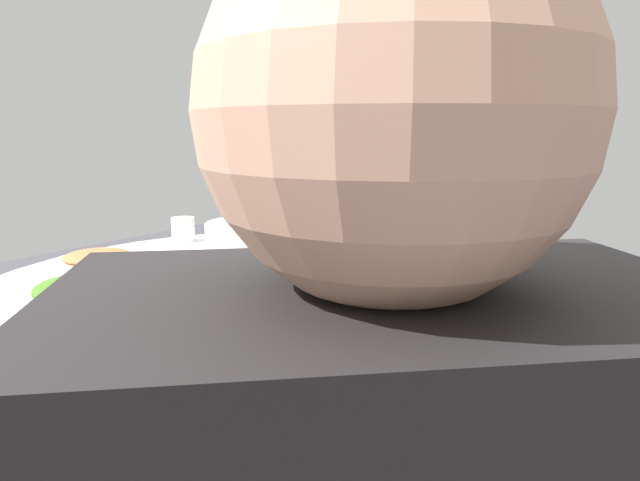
% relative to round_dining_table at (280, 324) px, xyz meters
% --- Properties ---
extents(round_dining_table, '(1.34, 1.34, 0.76)m').
position_rel_round_dining_table_xyz_m(round_dining_table, '(0.00, 0.00, 0.00)').
color(round_dining_table, '#99999E').
rests_on(round_dining_table, ground).
extents(rice_bowl, '(0.31, 0.31, 0.09)m').
position_rel_round_dining_table_xyz_m(rice_bowl, '(-0.26, 0.25, 0.13)').
color(rice_bowl, '#B2B5BA').
rests_on(rice_bowl, round_dining_table).
extents(soup_bowl, '(0.30, 0.28, 0.06)m').
position_rel_round_dining_table_xyz_m(soup_bowl, '(0.48, 0.07, 0.12)').
color(soup_bowl, silver).
rests_on(soup_bowl, round_dining_table).
extents(dish_tofu_braise, '(0.22, 0.22, 0.04)m').
position_rel_round_dining_table_xyz_m(dish_tofu_braise, '(-0.49, -0.11, 0.11)').
color(dish_tofu_braise, silver).
rests_on(dish_tofu_braise, round_dining_table).
extents(dish_greens, '(0.23, 0.23, 0.06)m').
position_rel_round_dining_table_xyz_m(dish_greens, '(-0.24, -0.32, 0.11)').
color(dish_greens, white).
rests_on(dish_greens, round_dining_table).
extents(dish_stirfry, '(0.24, 0.24, 0.05)m').
position_rel_round_dining_table_xyz_m(dish_stirfry, '(0.14, -0.40, 0.11)').
color(dish_stirfry, silver).
rests_on(dish_stirfry, round_dining_table).
extents(dish_noodles, '(0.23, 0.23, 0.04)m').
position_rel_round_dining_table_xyz_m(dish_noodles, '(0.15, 0.25, 0.11)').
color(dish_noodles, '#EDE2CB').
rests_on(dish_noodles, round_dining_table).
extents(green_bottle, '(0.08, 0.08, 0.29)m').
position_rel_round_dining_table_xyz_m(green_bottle, '(-0.01, 0.49, 0.21)').
color(green_bottle, '#2C7950').
rests_on(green_bottle, round_dining_table).
extents(tea_cup_far, '(0.07, 0.07, 0.06)m').
position_rel_round_dining_table_xyz_m(tea_cup_far, '(-0.08, 0.61, 0.12)').
color(tea_cup_far, '#CA4F3E').
rests_on(tea_cup_far, round_dining_table).
extents(tea_cup_side, '(0.07, 0.07, 0.07)m').
position_rel_round_dining_table_xyz_m(tea_cup_side, '(-0.54, 0.22, 0.13)').
color(tea_cup_side, silver).
rests_on(tea_cup_side, round_dining_table).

